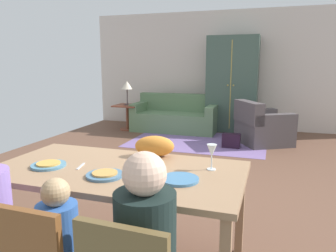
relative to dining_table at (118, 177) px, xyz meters
name	(u,v)px	position (x,y,z in m)	size (l,w,h in m)	color
ground_plane	(191,172)	(-0.01, 2.24, -0.70)	(6.59, 6.76, 0.02)	brown
back_wall	(227,70)	(-0.01, 5.67, 0.66)	(6.59, 0.10, 2.70)	beige
dining_table	(118,177)	(0.00, 0.00, 0.00)	(1.82, 0.94, 0.76)	#9D7755
plate_near_man	(49,165)	(-0.50, -0.12, 0.08)	(0.25, 0.25, 0.02)	teal
pizza_near_man	(48,163)	(-0.50, -0.12, 0.09)	(0.17, 0.17, 0.01)	gold
plate_near_child	(105,175)	(0.00, -0.18, 0.08)	(0.25, 0.25, 0.02)	teal
pizza_near_child	(105,173)	(0.00, -0.18, 0.09)	(0.17, 0.17, 0.01)	gold
plate_near_woman	(180,179)	(0.50, -0.10, 0.08)	(0.25, 0.25, 0.02)	teal
wine_glass	(212,152)	(0.65, 0.18, 0.20)	(0.07, 0.07, 0.19)	silver
fork	(81,166)	(-0.27, -0.05, 0.07)	(0.02, 0.15, 0.01)	silver
knife	(143,166)	(0.16, 0.10, 0.07)	(0.01, 0.17, 0.01)	silver
cat	(155,146)	(0.15, 0.37, 0.15)	(0.32, 0.16, 0.17)	orange
area_rug	(198,141)	(-0.31, 4.05, -0.69)	(2.60, 1.80, 0.01)	slate
couch	(175,117)	(-1.04, 4.91, -0.39)	(1.88, 0.86, 0.82)	#5C7C56
armchair	(262,127)	(0.87, 4.23, -0.37)	(1.18, 1.17, 0.82)	#4C4547
armoire	(232,85)	(0.16, 5.28, 0.36)	(1.10, 0.59, 2.10)	#3E5549
side_table	(128,114)	(-2.12, 4.65, -0.31)	(0.56, 0.56, 0.58)	brown
table_lamp	(127,86)	(-2.12, 4.65, 0.32)	(0.26, 0.26, 0.54)	#463638
handbag	(231,141)	(0.37, 3.75, -0.56)	(0.32, 0.16, 0.26)	black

